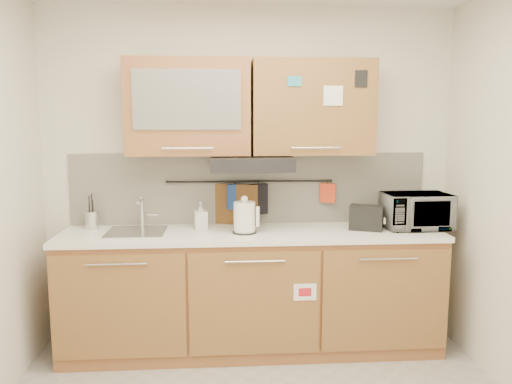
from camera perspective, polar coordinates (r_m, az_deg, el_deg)
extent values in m
plane|color=silver|center=(3.96, -0.74, 1.88)|extent=(3.20, 0.00, 3.20)
cube|color=#9F6238|center=(3.86, -0.46, -11.41)|extent=(2.80, 0.60, 0.88)
cube|color=black|center=(4.01, -0.45, -16.67)|extent=(2.80, 0.54, 0.10)
cube|color=#9D6837|center=(3.62, -15.41, -12.57)|extent=(0.91, 0.02, 0.74)
cylinder|color=silver|center=(3.50, -15.69, -7.96)|extent=(0.41, 0.01, 0.01)
cube|color=#9D6837|center=(3.56, -0.14, -12.64)|extent=(0.91, 0.02, 0.74)
cylinder|color=silver|center=(3.44, -0.12, -7.95)|extent=(0.41, 0.01, 0.01)
cube|color=#9D6837|center=(3.74, 14.62, -11.89)|extent=(0.91, 0.02, 0.74)
cylinder|color=silver|center=(3.62, 14.92, -7.40)|extent=(0.41, 0.01, 0.01)
cube|color=white|center=(3.72, -0.46, -4.78)|extent=(2.82, 0.62, 0.04)
cube|color=silver|center=(3.96, -0.73, 0.42)|extent=(2.80, 0.02, 0.56)
cube|color=#9F6238|center=(3.76, -7.71, 9.56)|extent=(0.90, 0.35, 0.70)
cube|color=silver|center=(3.58, -7.92, 10.43)|extent=(0.76, 0.02, 0.42)
cube|color=#9D6837|center=(3.82, 6.40, 9.56)|extent=(0.90, 0.35, 0.70)
cube|color=white|center=(3.67, 8.82, 10.82)|extent=(0.14, 0.00, 0.14)
cube|color=black|center=(3.70, -0.53, 3.30)|extent=(0.60, 0.46, 0.10)
cube|color=silver|center=(3.77, -13.50, -4.59)|extent=(0.42, 0.40, 0.03)
cylinder|color=silver|center=(3.90, -12.89, -2.29)|extent=(0.03, 0.03, 0.24)
cylinder|color=silver|center=(3.81, -13.12, -1.02)|extent=(0.02, 0.18, 0.02)
cylinder|color=black|center=(3.92, -0.70, 1.22)|extent=(1.30, 0.02, 0.02)
cylinder|color=silver|center=(3.99, -18.22, -3.05)|extent=(0.14, 0.14, 0.13)
cylinder|color=black|center=(3.99, -18.47, -2.20)|extent=(0.01, 0.01, 0.25)
cylinder|color=black|center=(3.96, -18.11, -2.45)|extent=(0.01, 0.01, 0.22)
cylinder|color=black|center=(3.99, -18.20, -2.05)|extent=(0.01, 0.01, 0.27)
cylinder|color=black|center=(3.97, -18.49, -2.65)|extent=(0.01, 0.01, 0.20)
cylinder|color=white|center=(3.63, -1.33, -2.93)|extent=(0.19, 0.19, 0.23)
sphere|color=white|center=(3.61, -1.34, -0.82)|extent=(0.05, 0.05, 0.05)
cube|color=white|center=(3.61, 0.21, -2.82)|extent=(0.03, 0.04, 0.15)
cylinder|color=black|center=(3.66, -1.33, -4.58)|extent=(0.18, 0.18, 0.01)
cube|color=black|center=(3.83, 12.48, -2.88)|extent=(0.28, 0.22, 0.18)
cube|color=black|center=(3.82, 11.87, -1.62)|extent=(0.10, 0.12, 0.01)
cube|color=black|center=(3.82, 13.17, -1.67)|extent=(0.10, 0.12, 0.01)
imported|color=#999999|center=(3.98, 17.83, -2.08)|extent=(0.50, 0.35, 0.27)
imported|color=#999999|center=(3.79, -6.33, -2.70)|extent=(0.11, 0.11, 0.21)
cube|color=brown|center=(3.93, -2.25, -2.16)|extent=(0.33, 0.13, 0.42)
cube|color=#22439C|center=(3.91, -2.45, -0.54)|extent=(0.12, 0.07, 0.20)
cube|color=black|center=(3.92, 0.23, -0.83)|extent=(0.16, 0.09, 0.24)
cube|color=red|center=(4.00, 8.22, -0.12)|extent=(0.12, 0.07, 0.15)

